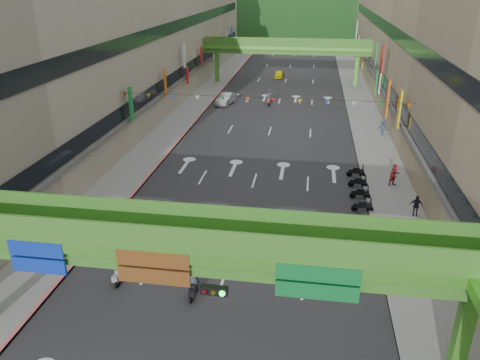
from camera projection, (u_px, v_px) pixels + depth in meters
road_slab at (277, 108)px, 61.40m from camera, size 18.00×140.00×0.02m
sidewalk_left at (195, 105)px, 62.90m from camera, size 4.00×140.00×0.15m
sidewalk_right at (363, 111)px, 59.84m from camera, size 4.00×140.00×0.15m
curb_left at (209, 105)px, 62.63m from camera, size 0.20×140.00×0.18m
curb_right at (348, 110)px, 60.09m from camera, size 0.20×140.00×0.18m
building_row_left at (133, 31)px, 60.26m from camera, size 12.80×95.00×19.00m
building_row_right at (440, 36)px, 54.98m from camera, size 12.80×95.00×19.00m
overpass_near at (215, 266)px, 18.76m from camera, size 28.00×12.27×7.10m
overpass_far at (286, 50)px, 72.83m from camera, size 28.00×2.20×7.10m
hill_left at (259, 26)px, 163.16m from camera, size 168.00×140.00×112.00m
hill_right at (371, 23)px, 175.71m from camera, size 208.00×176.00×128.00m
bunting_string at (261, 100)px, 40.90m from camera, size 26.00×0.36×0.47m
scooter_rider_near at (193, 282)px, 24.94m from camera, size 0.62×1.60×2.01m
scooter_rider_mid at (259, 229)px, 29.83m from camera, size 0.98×1.59×2.14m
scooter_rider_left at (119, 267)px, 26.12m from camera, size 1.01×1.60×2.01m
scooter_rider_far at (269, 97)px, 62.61m from camera, size 0.91×1.60×2.18m
parked_scooter_row at (359, 187)px, 37.20m from camera, size 1.60×7.15×1.08m
car_silver at (226, 99)px, 63.14m from camera, size 2.33×4.76×1.50m
car_yellow at (279, 74)px, 79.82m from camera, size 1.46×3.60×1.22m
pedestrian_red at (394, 177)px, 38.11m from camera, size 1.13×1.07×1.85m
pedestrian_dark at (416, 207)px, 33.33m from camera, size 0.94×0.48×1.54m
pedestrian_blue at (383, 129)px, 50.31m from camera, size 0.90×0.77×1.65m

